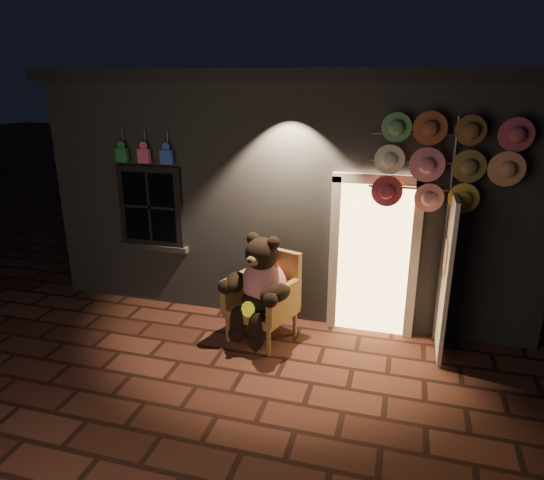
% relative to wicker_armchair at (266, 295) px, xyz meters
% --- Properties ---
extents(ground, '(60.00, 60.00, 0.00)m').
position_rel_wicker_armchair_xyz_m(ground, '(-0.01, -0.93, -0.59)').
color(ground, brown).
rests_on(ground, ground).
extents(shop_building, '(7.30, 5.95, 3.51)m').
position_rel_wicker_armchair_xyz_m(shop_building, '(-0.01, 3.06, 1.14)').
color(shop_building, slate).
rests_on(shop_building, ground).
extents(wicker_armchair, '(0.99, 0.95, 1.18)m').
position_rel_wicker_armchair_xyz_m(wicker_armchair, '(0.00, 0.00, 0.00)').
color(wicker_armchair, olive).
rests_on(wicker_armchair, ground).
extents(teddy_bear, '(0.96, 0.89, 1.39)m').
position_rel_wicker_armchair_xyz_m(teddy_bear, '(-0.03, -0.15, 0.17)').
color(teddy_bear, red).
rests_on(teddy_bear, ground).
extents(hat_rack, '(1.74, 0.22, 2.94)m').
position_rel_wicker_armchair_xyz_m(hat_rack, '(2.08, 0.35, 1.79)').
color(hat_rack, '#59595E').
rests_on(hat_rack, ground).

